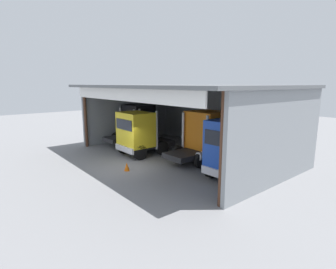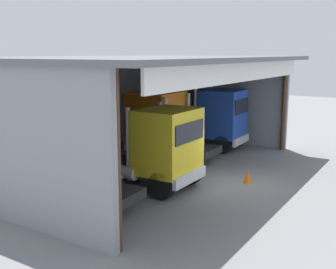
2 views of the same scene
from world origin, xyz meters
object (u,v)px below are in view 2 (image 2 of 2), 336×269
at_px(truck_blue_yard_outside, 218,118).
at_px(traffic_cone, 248,177).
at_px(truck_yellow_center_bay, 162,148).
at_px(tool_cart, 91,149).
at_px(oil_drum, 133,140).
at_px(truck_orange_left_bay, 161,124).
at_px(truck_black_center_right_bay, 61,156).

distance_m(truck_blue_yard_outside, traffic_cone, 6.87).
xyz_separation_m(truck_yellow_center_bay, tool_cart, (2.35, 6.21, -1.29)).
distance_m(truck_yellow_center_bay, oil_drum, 8.18).
xyz_separation_m(truck_orange_left_bay, oil_drum, (1.31, 2.90, -1.45)).
bearing_deg(traffic_cone, truck_black_center_right_bay, 142.52).
height_order(truck_yellow_center_bay, truck_blue_yard_outside, truck_blue_yard_outside).
distance_m(truck_black_center_right_bay, traffic_cone, 8.14).
bearing_deg(tool_cart, truck_orange_left_bay, -59.50).
distance_m(truck_orange_left_bay, tool_cart, 4.08).
relative_size(truck_yellow_center_bay, oil_drum, 4.90).
relative_size(truck_black_center_right_bay, traffic_cone, 8.63).
xyz_separation_m(truck_black_center_right_bay, oil_drum, (9.19, 3.71, -1.45)).
xyz_separation_m(truck_orange_left_bay, tool_cart, (-1.95, 3.30, -1.40)).
height_order(truck_yellow_center_bay, traffic_cone, truck_yellow_center_bay).
bearing_deg(oil_drum, tool_cart, 172.92).
height_order(truck_black_center_right_bay, truck_yellow_center_bay, truck_black_center_right_bay).
height_order(truck_orange_left_bay, traffic_cone, truck_orange_left_bay).
distance_m(truck_black_center_right_bay, truck_blue_yard_outside, 11.68).
distance_m(truck_yellow_center_bay, tool_cart, 6.77).
distance_m(tool_cart, traffic_cone, 8.98).
bearing_deg(tool_cart, truck_yellow_center_bay, -110.73).
distance_m(oil_drum, tool_cart, 3.28).
bearing_deg(truck_orange_left_bay, truck_black_center_right_bay, -174.49).
relative_size(truck_blue_yard_outside, traffic_cone, 8.65).
relative_size(truck_black_center_right_bay, truck_blue_yard_outside, 1.00).
relative_size(truck_blue_yard_outside, tool_cart, 4.85).
bearing_deg(truck_yellow_center_bay, truck_black_center_right_bay, -30.62).
relative_size(truck_yellow_center_bay, truck_blue_yard_outside, 0.91).
bearing_deg(truck_blue_yard_outside, tool_cart, -42.79).
xyz_separation_m(truck_black_center_right_bay, traffic_cone, (6.33, -4.85, -1.62)).
bearing_deg(oil_drum, truck_black_center_right_bay, -158.00).
bearing_deg(truck_yellow_center_bay, truck_orange_left_bay, -146.17).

